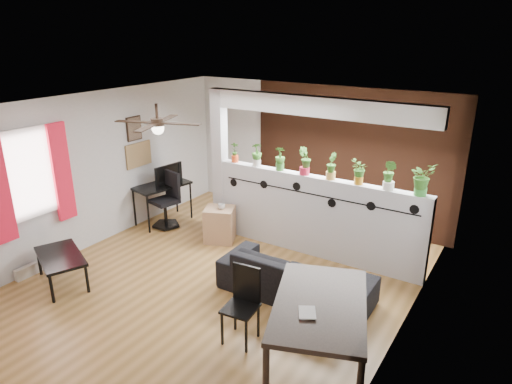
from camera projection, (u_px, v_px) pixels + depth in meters
The scene contains 29 objects.
room_shell at pixel (220, 198), 6.42m from camera, with size 6.30×7.10×2.90m.
partition_wall at pixel (315, 216), 7.42m from camera, with size 3.60×0.18×1.35m, color #BCBCC1.
ceiling_header at pixel (321, 107), 6.82m from camera, with size 3.60×0.18×0.30m, color white.
pier_column at pixel (220, 162), 8.17m from camera, with size 0.22×0.20×2.60m, color #BCBCC1.
brick_panel at pixel (351, 159), 8.37m from camera, with size 3.90×0.05×2.60m, color #A75230.
vine_decal at pixel (314, 195), 7.20m from camera, with size 3.31×0.01×0.30m.
window_assembly at pixel (30, 177), 6.68m from camera, with size 0.09×1.30×1.55m.
baseboard_heater at pixel (46, 263), 7.15m from camera, with size 0.08×1.00×0.18m, color silver.
corkboard at pixel (139, 155), 8.45m from camera, with size 0.03×0.60×0.45m, color olive.
framed_art at pixel (134, 128), 8.24m from camera, with size 0.03×0.34×0.44m.
ceiling_fan at pixel (158, 125), 6.24m from camera, with size 1.19×1.19×0.43m.
potted_plant_0 at pixel (235, 151), 7.92m from camera, with size 0.21×0.19×0.36m.
potted_plant_1 at pixel (257, 154), 7.69m from camera, with size 0.26×0.26×0.40m.
potted_plant_2 at pixel (280, 158), 7.46m from camera, with size 0.24×0.21×0.40m.
potted_plant_3 at pixel (305, 160), 7.22m from camera, with size 0.29×0.27×0.45m.
potted_plant_4 at pixel (331, 165), 7.00m from camera, with size 0.23×0.26×0.42m.
potted_plant_5 at pixel (359, 171), 6.78m from camera, with size 0.17×0.20×0.38m.
potted_plant_6 at pixel (390, 174), 6.54m from camera, with size 0.29×0.27×0.45m.
potted_plant_7 at pixel (422, 178), 6.31m from camera, with size 0.31×0.32×0.47m.
sofa at pixel (296, 277), 6.34m from camera, with size 2.04×0.81×0.60m, color black.
cube_shelf at pixel (220, 225), 8.01m from camera, with size 0.50×0.45×0.61m, color #A57957.
cup at pixel (221, 206), 7.87m from camera, with size 0.12×0.12×0.10m, color gray.
computer_desk at pixel (162, 188), 8.68m from camera, with size 0.76×1.15×0.76m.
monitor at pixel (167, 177), 8.74m from camera, with size 0.06×0.36×0.20m, color black.
office_chair at pixel (168, 203), 8.56m from camera, with size 0.54×0.54×1.04m.
dining_table at pixel (320, 310), 4.80m from camera, with size 1.43×1.79×0.85m.
book at pixel (299, 312), 4.58m from camera, with size 0.17×0.23×0.02m, color gray.
folding_chair at pixel (244, 297), 5.40m from camera, with size 0.42×0.42×0.94m.
coffee_table at pixel (60, 258), 6.61m from camera, with size 1.13×0.90×0.46m.
Camera 1 is at (3.65, -4.80, 3.55)m, focal length 32.00 mm.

